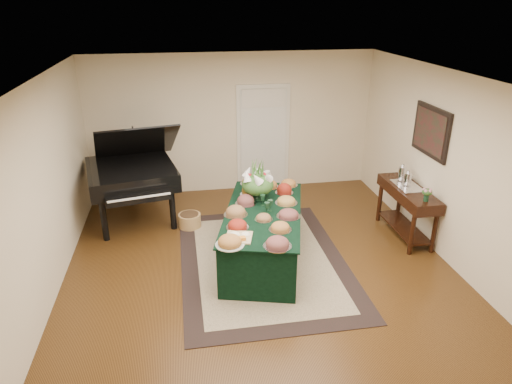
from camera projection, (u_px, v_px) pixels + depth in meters
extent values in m
plane|color=black|center=(259.00, 266.00, 6.65)|extent=(6.00, 6.00, 0.00)
cube|color=black|center=(263.00, 261.00, 6.77)|extent=(2.40, 3.36, 0.01)
cube|color=#C1B391|center=(263.00, 260.00, 6.77)|extent=(1.92, 2.88, 0.01)
cube|color=silver|center=(263.00, 138.00, 9.03)|extent=(1.05, 0.04, 2.10)
cube|color=silver|center=(263.00, 140.00, 9.03)|extent=(0.90, 0.06, 2.00)
cube|color=black|center=(263.00, 236.00, 6.70)|extent=(1.54, 2.38, 0.76)
cube|color=black|center=(263.00, 212.00, 6.55)|extent=(1.61, 2.45, 0.02)
cylinder|color=#A5AEA5|center=(230.00, 245.00, 5.66)|extent=(0.37, 0.37, 0.01)
ellipsoid|color=#B27234|center=(230.00, 241.00, 5.64)|extent=(0.30, 0.30, 0.09)
cylinder|color=silver|center=(280.00, 230.00, 6.03)|extent=(0.31, 0.31, 0.01)
ellipsoid|color=#B27234|center=(280.00, 227.00, 6.01)|extent=(0.25, 0.25, 0.08)
cylinder|color=silver|center=(270.00, 187.00, 7.38)|extent=(0.28, 0.28, 0.01)
ellipsoid|color=#B27234|center=(270.00, 184.00, 7.36)|extent=(0.23, 0.23, 0.08)
cylinder|color=silver|center=(277.00, 246.00, 5.63)|extent=(0.35, 0.35, 0.01)
ellipsoid|color=brown|center=(277.00, 242.00, 5.61)|extent=(0.29, 0.29, 0.09)
cylinder|color=silver|center=(237.00, 227.00, 6.08)|extent=(0.31, 0.31, 0.01)
ellipsoid|color=maroon|center=(237.00, 224.00, 6.07)|extent=(0.25, 0.25, 0.08)
cylinder|color=silver|center=(264.00, 219.00, 6.30)|extent=(0.25, 0.25, 0.01)
ellipsoid|color=olive|center=(264.00, 217.00, 6.29)|extent=(0.21, 0.21, 0.06)
cylinder|color=silver|center=(246.00, 204.00, 6.78)|extent=(0.31, 0.31, 0.01)
ellipsoid|color=brown|center=(246.00, 200.00, 6.76)|extent=(0.26, 0.26, 0.10)
cylinder|color=silver|center=(236.00, 215.00, 6.44)|extent=(0.34, 0.34, 0.01)
ellipsoid|color=olive|center=(236.00, 211.00, 6.42)|extent=(0.28, 0.28, 0.10)
cylinder|color=#A5AEA5|center=(249.00, 194.00, 7.10)|extent=(0.29, 0.29, 0.01)
ellipsoid|color=brown|center=(249.00, 190.00, 7.08)|extent=(0.23, 0.23, 0.13)
cylinder|color=silver|center=(249.00, 184.00, 7.51)|extent=(0.29, 0.29, 0.01)
ellipsoid|color=#B27234|center=(249.00, 181.00, 7.49)|extent=(0.24, 0.24, 0.07)
cylinder|color=silver|center=(286.00, 203.00, 6.81)|extent=(0.34, 0.34, 0.01)
ellipsoid|color=#BA8C42|center=(286.00, 200.00, 6.79)|extent=(0.28, 0.28, 0.07)
cylinder|color=silver|center=(288.00, 185.00, 7.45)|extent=(0.30, 0.30, 0.01)
ellipsoid|color=#B27234|center=(289.00, 183.00, 7.44)|extent=(0.25, 0.25, 0.07)
cylinder|color=silver|center=(284.00, 193.00, 7.16)|extent=(0.29, 0.29, 0.01)
ellipsoid|color=maroon|center=(284.00, 189.00, 7.14)|extent=(0.24, 0.24, 0.11)
cylinder|color=silver|center=(288.00, 216.00, 6.39)|extent=(0.34, 0.34, 0.01)
ellipsoid|color=brown|center=(289.00, 214.00, 6.38)|extent=(0.28, 0.28, 0.07)
cube|color=tan|center=(239.00, 237.00, 5.82)|extent=(0.41, 0.41, 0.02)
ellipsoid|color=white|center=(235.00, 232.00, 5.84)|extent=(0.14, 0.14, 0.08)
ellipsoid|color=white|center=(246.00, 232.00, 5.85)|extent=(0.12, 0.12, 0.07)
cube|color=orange|center=(242.00, 238.00, 5.73)|extent=(0.10, 0.08, 0.05)
cylinder|color=#13311D|center=(258.00, 193.00, 6.93)|extent=(0.19, 0.19, 0.19)
ellipsoid|color=#315B24|center=(258.00, 185.00, 6.87)|extent=(0.48, 0.48, 0.32)
cylinder|color=black|center=(104.00, 220.00, 7.24)|extent=(0.10, 0.10, 0.70)
cylinder|color=black|center=(173.00, 210.00, 7.60)|extent=(0.10, 0.10, 0.70)
cylinder|color=black|center=(130.00, 187.00, 8.49)|extent=(0.10, 0.10, 0.70)
cube|color=black|center=(131.00, 174.00, 7.74)|extent=(1.67, 1.75, 0.30)
cube|color=black|center=(139.00, 198.00, 7.05)|extent=(1.02, 0.41, 0.10)
cube|color=black|center=(136.00, 142.00, 7.72)|extent=(1.53, 1.33, 0.77)
cylinder|color=#A07540|center=(190.00, 221.00, 7.74)|extent=(0.38, 0.38, 0.24)
cylinder|color=black|center=(412.00, 235.00, 6.83)|extent=(0.07, 0.07, 0.66)
cylinder|color=black|center=(434.00, 233.00, 6.89)|extent=(0.07, 0.07, 0.66)
cylinder|color=black|center=(380.00, 203.00, 7.89)|extent=(0.07, 0.07, 0.66)
cylinder|color=black|center=(399.00, 202.00, 7.95)|extent=(0.07, 0.07, 0.66)
cube|color=black|center=(408.00, 193.00, 7.23)|extent=(0.45, 1.38, 0.18)
cube|color=black|center=(404.00, 227.00, 7.46)|extent=(0.38, 1.21, 0.03)
cube|color=silver|center=(407.00, 186.00, 7.25)|extent=(0.34, 0.58, 0.02)
cylinder|color=#13311D|center=(426.00, 198.00, 6.70)|extent=(0.07, 0.07, 0.11)
ellipsoid|color=pink|center=(427.00, 191.00, 6.66)|extent=(0.16, 0.16, 0.11)
cube|color=black|center=(431.00, 131.00, 6.87)|extent=(0.04, 0.95, 0.75)
cube|color=#4E151D|center=(430.00, 131.00, 6.86)|extent=(0.01, 0.82, 0.62)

